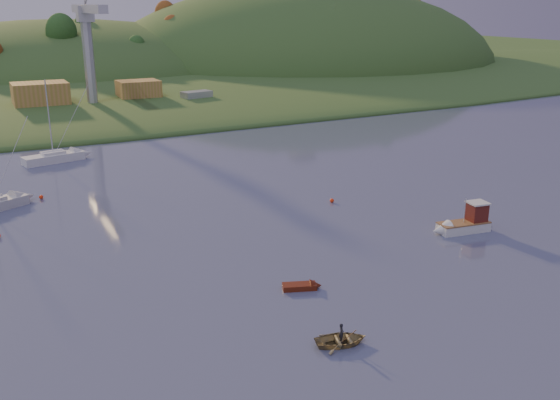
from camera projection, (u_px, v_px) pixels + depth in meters
name	position (u px, v px, depth m)	size (l,w,h in m)	color
far_shore	(28.00, 70.00, 226.23)	(620.00, 220.00, 1.50)	#274B1E
shore_slope	(54.00, 91.00, 171.02)	(640.00, 150.00, 7.00)	#274B1E
hill_center	(65.00, 73.00, 213.57)	(140.00, 120.00, 36.00)	#274B1E
hill_right	(303.00, 66.00, 237.66)	(150.00, 130.00, 60.00)	#274B1E
hillside_trees	(44.00, 83.00, 188.00)	(280.00, 50.00, 32.00)	#1F4F1C
wharf	(106.00, 107.00, 136.30)	(42.00, 16.00, 2.40)	slate
shed_west	(41.00, 94.00, 130.43)	(11.00, 8.00, 4.80)	#A28236
shed_east	(139.00, 89.00, 140.50)	(9.00, 7.00, 4.00)	#A28236
dock_crane	(88.00, 33.00, 127.12)	(3.20, 28.00, 20.30)	#B7B7BC
fishing_boat	(460.00, 224.00, 65.10)	(6.68, 2.83, 4.13)	silver
sailboat_far	(53.00, 157.00, 94.05)	(9.25, 4.52, 12.33)	silver
canoe	(341.00, 340.00, 43.70)	(2.64, 3.70, 0.77)	olive
paddler	(341.00, 336.00, 43.60)	(0.51, 0.34, 1.40)	black
red_tender	(307.00, 286.00, 52.35)	(3.50, 2.17, 1.13)	#521A0B
work_vessel	(197.00, 103.00, 141.33)	(16.42, 8.71, 4.01)	slate
buoy_1	(332.00, 201.00, 75.02)	(0.50, 0.50, 0.50)	#FB310D
buoy_3	(41.00, 197.00, 76.37)	(0.50, 0.50, 0.50)	#FB310D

